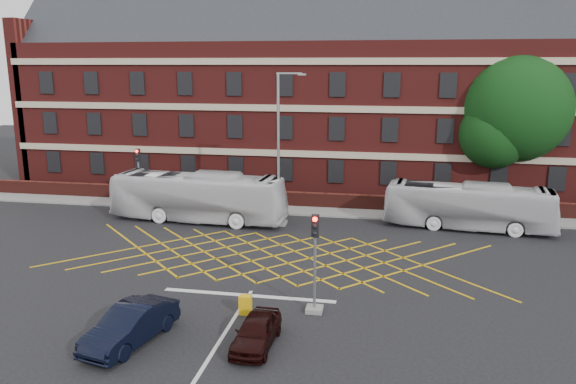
% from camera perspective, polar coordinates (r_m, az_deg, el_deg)
% --- Properties ---
extents(ground, '(120.00, 120.00, 0.00)m').
position_cam_1_polar(ground, '(29.20, -2.30, -7.80)').
color(ground, black).
rests_on(ground, ground).
extents(victorian_building, '(51.00, 12.17, 20.40)m').
position_cam_1_polar(victorian_building, '(49.04, 3.66, 9.97)').
color(victorian_building, '#5D1A18').
rests_on(victorian_building, ground).
extents(boundary_wall, '(56.00, 0.50, 1.10)m').
position_cam_1_polar(boundary_wall, '(41.26, 1.67, -0.80)').
color(boundary_wall, '#4B1914').
rests_on(boundary_wall, ground).
extents(far_pavement, '(60.00, 3.00, 0.12)m').
position_cam_1_polar(far_pavement, '(40.43, 1.45, -1.80)').
color(far_pavement, slate).
rests_on(far_pavement, ground).
extents(box_junction_hatching, '(8.22, 8.22, 0.02)m').
position_cam_1_polar(box_junction_hatching, '(31.03, -1.48, -6.50)').
color(box_junction_hatching, '#CC990C').
rests_on(box_junction_hatching, ground).
extents(stop_line, '(8.00, 0.30, 0.02)m').
position_cam_1_polar(stop_line, '(26.04, -4.03, -10.44)').
color(stop_line, silver).
rests_on(stop_line, ground).
extents(centre_line, '(0.15, 14.00, 0.02)m').
position_cam_1_polar(centre_line, '(20.49, -8.78, -17.45)').
color(centre_line, silver).
rests_on(centre_line, ground).
extents(bus_left, '(11.97, 3.55, 3.29)m').
position_cam_1_polar(bus_left, '(37.91, -9.12, -0.49)').
color(bus_left, silver).
rests_on(bus_left, ground).
extents(bus_right, '(10.76, 3.67, 2.94)m').
position_cam_1_polar(bus_right, '(37.48, 17.87, -1.39)').
color(bus_right, silver).
rests_on(bus_right, ground).
extents(car_navy, '(2.46, 4.58, 1.43)m').
position_cam_1_polar(car_navy, '(22.48, -15.70, -12.88)').
color(car_navy, black).
rests_on(car_navy, ground).
extents(car_maroon, '(1.50, 3.46, 1.16)m').
position_cam_1_polar(car_maroon, '(21.55, -3.24, -13.95)').
color(car_maroon, black).
rests_on(car_maroon, ground).
extents(deciduous_tree, '(7.95, 7.82, 11.03)m').
position_cam_1_polar(deciduous_tree, '(44.49, 22.04, 7.14)').
color(deciduous_tree, black).
rests_on(deciduous_tree, ground).
extents(traffic_light_near, '(0.70, 0.70, 4.27)m').
position_cam_1_polar(traffic_light_near, '(23.78, 2.73, -8.17)').
color(traffic_light_near, slate).
rests_on(traffic_light_near, ground).
extents(traffic_light_far, '(0.70, 0.70, 4.27)m').
position_cam_1_polar(traffic_light_far, '(42.81, -14.86, 0.94)').
color(traffic_light_far, slate).
rests_on(traffic_light_far, ground).
extents(street_lamp, '(2.25, 1.00, 9.78)m').
position_cam_1_polar(street_lamp, '(36.17, -0.88, 1.94)').
color(street_lamp, slate).
rests_on(street_lamp, ground).
extents(direction_signs, '(1.10, 0.16, 2.20)m').
position_cam_1_polar(direction_signs, '(44.49, -16.51, 0.77)').
color(direction_signs, gray).
rests_on(direction_signs, ground).
extents(utility_cabinet, '(0.50, 0.38, 0.82)m').
position_cam_1_polar(utility_cabinet, '(24.13, -4.35, -11.37)').
color(utility_cabinet, '#E3A70D').
rests_on(utility_cabinet, ground).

